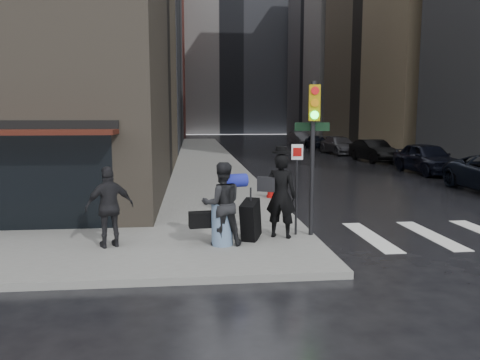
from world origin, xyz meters
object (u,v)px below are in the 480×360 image
object	(u,v)px
fire_hydrant	(271,189)
parked_car_3	(340,145)
parked_car_4	(317,142)
parked_car_5	(300,138)
man_overcoat	(275,199)
parked_car_2	(373,151)
man_jeans	(222,204)
man_greycoat	(110,207)
traffic_light	(312,137)
parked_car_1	(427,158)

from	to	relation	value
fire_hydrant	parked_car_3	xyz separation A→B (m)	(9.22, 20.85, 0.26)
parked_car_4	parked_car_5	world-z (taller)	parked_car_5
man_overcoat	parked_car_2	world-z (taller)	man_overcoat
parked_car_2	parked_car_5	size ratio (longest dim) A/B	1.05
man_overcoat	parked_car_4	world-z (taller)	man_overcoat
man_jeans	parked_car_5	size ratio (longest dim) A/B	0.43
man_greycoat	parked_car_2	xyz separation A→B (m)	(14.00, 20.10, -0.31)
man_greycoat	fire_hydrant	bearing A→B (deg)	-150.60
parked_car_3	fire_hydrant	bearing A→B (deg)	-119.66
man_jeans	man_overcoat	bearing A→B (deg)	-165.89
parked_car_3	parked_car_4	world-z (taller)	parked_car_3
fire_hydrant	man_greycoat	bearing A→B (deg)	-127.62
man_jeans	parked_car_4	distance (m)	35.44
man_overcoat	traffic_light	size ratio (longest dim) A/B	0.60
parked_car_5	parked_car_1	bearing A→B (deg)	-94.23
man_jeans	man_greycoat	bearing A→B (deg)	-9.09
man_overcoat	parked_car_3	world-z (taller)	man_overcoat
man_greycoat	parked_car_3	xyz separation A→B (m)	(13.81, 26.80, -0.34)
parked_car_4	parked_car_3	bearing A→B (deg)	-92.83
traffic_light	fire_hydrant	world-z (taller)	traffic_light
traffic_light	parked_car_5	xyz separation A→B (m)	(8.98, 39.67, -1.82)
parked_car_3	parked_car_5	size ratio (longest dim) A/B	1.13
man_greycoat	parked_car_2	size ratio (longest dim) A/B	0.40
traffic_light	parked_car_4	bearing A→B (deg)	83.14
fire_hydrant	traffic_light	bearing A→B (deg)	-89.42
man_greycoat	traffic_light	xyz separation A→B (m)	(4.64, 0.53, 1.48)
parked_car_2	parked_car_5	xyz separation A→B (m)	(-0.37, 20.10, -0.03)
parked_car_2	parked_car_3	size ratio (longest dim) A/B	0.92
fire_hydrant	parked_car_4	bearing A→B (deg)	71.62
parked_car_1	fire_hydrant	bearing A→B (deg)	-143.42
fire_hydrant	parked_car_2	bearing A→B (deg)	56.38
parked_car_1	parked_car_3	world-z (taller)	parked_car_1
parked_car_3	parked_car_2	bearing A→B (deg)	-94.17
man_jeans	fire_hydrant	size ratio (longest dim) A/B	2.83
parked_car_1	parked_car_2	size ratio (longest dim) A/B	1.07
parked_car_5	fire_hydrant	bearing A→B (deg)	-110.46
parked_car_1	parked_car_3	distance (m)	13.41
fire_hydrant	parked_car_1	size ratio (longest dim) A/B	0.14
man_greycoat	parked_car_1	distance (m)	19.60
parked_car_3	parked_car_4	size ratio (longest dim) A/B	1.26
parked_car_1	parked_car_2	bearing A→B (deg)	91.71
man_greycoat	traffic_light	bearing A→B (deg)	163.50
fire_hydrant	parked_car_4	xyz separation A→B (m)	(9.15, 27.55, 0.21)
parked_car_3	parked_car_4	xyz separation A→B (m)	(-0.06, 6.70, -0.05)
man_overcoat	parked_car_3	bearing A→B (deg)	-87.27
parked_car_3	man_greycoat	bearing A→B (deg)	-123.06
man_overcoat	parked_car_2	distance (m)	22.21
man_overcoat	parked_car_1	size ratio (longest dim) A/B	0.46
man_greycoat	fire_hydrant	world-z (taller)	man_greycoat
traffic_light	parked_car_4	xyz separation A→B (m)	(9.10, 32.97, -1.87)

